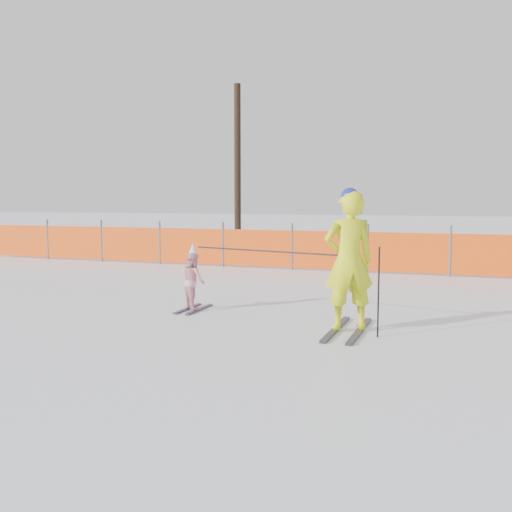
{
  "coord_description": "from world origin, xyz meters",
  "views": [
    {
      "loc": [
        3.01,
        -7.73,
        1.87
      ],
      "look_at": [
        0.0,
        0.5,
        1.0
      ],
      "focal_mm": 40.0,
      "sensor_mm": 36.0,
      "label": 1
    }
  ],
  "objects": [
    {
      "name": "child",
      "position": [
        -1.27,
        0.87,
        0.52
      ],
      "size": [
        0.59,
        0.94,
        1.14
      ],
      "color": "black",
      "rests_on": "ground"
    },
    {
      "name": "safety_fence",
      "position": [
        -2.92,
        6.81,
        0.56
      ],
      "size": [
        16.81,
        0.06,
        1.25
      ],
      "color": "#595960",
      "rests_on": "ground"
    },
    {
      "name": "ground",
      "position": [
        0.0,
        0.0,
        0.0
      ],
      "size": [
        120.0,
        120.0,
        0.0
      ],
      "primitive_type": "plane",
      "color": "white",
      "rests_on": "ground"
    },
    {
      "name": "tree_trunks",
      "position": [
        2.28,
        11.56,
        3.03
      ],
      "size": [
        11.39,
        2.94,
        6.27
      ],
      "color": "black",
      "rests_on": "ground"
    },
    {
      "name": "adult",
      "position": [
        1.5,
        0.21,
        1.02
      ],
      "size": [
        0.85,
        1.64,
        2.04
      ],
      "color": "black",
      "rests_on": "ground"
    },
    {
      "name": "ski_poles",
      "position": [
        0.71,
        0.37,
        0.93
      ],
      "size": [
        3.11,
        0.86,
        1.24
      ],
      "color": "black",
      "rests_on": "ground"
    }
  ]
}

